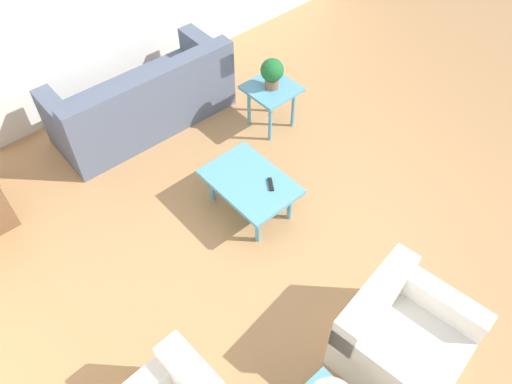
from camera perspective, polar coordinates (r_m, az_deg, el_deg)
The scene contains 7 objects.
ground_plane at distance 5.02m, azimuth 5.80°, elevation -2.93°, with size 14.00×14.00×0.00m, color #A87A4C.
sofa at distance 5.90m, azimuth -12.64°, elevation 10.01°, with size 0.88×2.08×0.86m.
armchair at distance 4.17m, azimuth 16.14°, elevation -15.67°, with size 0.96×0.99×0.73m.
coffee_table at distance 4.80m, azimuth -0.69°, elevation 0.92°, with size 0.90×0.62×0.41m.
side_table_plant at distance 5.67m, azimuth 1.78°, elevation 11.20°, with size 0.53×0.53×0.54m.
potted_plant at distance 5.50m, azimuth 1.85°, elevation 13.55°, with size 0.25×0.25×0.35m.
remote_control at distance 4.72m, azimuth 1.69°, elevation 0.89°, with size 0.16×0.12×0.02m.
Camera 1 is at (-1.96, 2.42, 3.94)m, focal length 35.00 mm.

